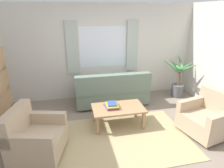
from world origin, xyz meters
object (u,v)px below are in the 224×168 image
object	(u,v)px
coffee_table	(118,110)
book_stack_on_table	(112,105)
armchair_left	(34,137)
couch	(112,92)
armchair_right	(208,117)
potted_plant	(179,79)

from	to	relation	value
coffee_table	book_stack_on_table	world-z (taller)	book_stack_on_table
armchair_left	book_stack_on_table	xyz separation A→B (m)	(1.48, 0.65, 0.13)
couch	book_stack_on_table	size ratio (longest dim) A/B	5.48
armchair_left	book_stack_on_table	world-z (taller)	armchair_left
armchair_right	coffee_table	size ratio (longest dim) A/B	0.92
armchair_left	armchair_right	bearing A→B (deg)	-76.93
coffee_table	book_stack_on_table	size ratio (longest dim) A/B	3.17
armchair_left	coffee_table	xyz separation A→B (m)	(1.62, 0.61, 0.03)
armchair_right	coffee_table	distance (m)	1.83
armchair_left	coffee_table	size ratio (longest dim) A/B	0.92
armchair_right	potted_plant	xyz separation A→B (m)	(0.38, 1.83, 0.19)
couch	armchair_right	xyz separation A→B (m)	(1.62, -1.70, -0.01)
couch	armchair_right	world-z (taller)	couch
coffee_table	potted_plant	distance (m)	2.40
armchair_left	coffee_table	world-z (taller)	armchair_left
armchair_right	coffee_table	world-z (taller)	armchair_right
coffee_table	potted_plant	bearing A→B (deg)	29.37
couch	armchair_left	size ratio (longest dim) A/B	1.88
armchair_right	book_stack_on_table	distance (m)	1.97
armchair_left	book_stack_on_table	distance (m)	1.62
armchair_left	potted_plant	size ratio (longest dim) A/B	0.85
couch	potted_plant	bearing A→B (deg)	-176.45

